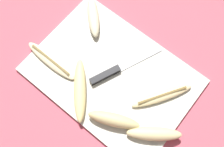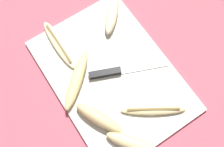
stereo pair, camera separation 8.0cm
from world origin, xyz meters
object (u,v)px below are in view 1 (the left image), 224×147
object	(u,v)px
banana_bright_far	(93,17)
banana_ripe_center	(162,96)
banana_golden_short	(80,90)
banana_spotted_left	(114,120)
banana_mellow_near	(154,134)
knife	(113,71)
banana_cream_curved	(51,61)

from	to	relation	value
banana_bright_far	banana_ripe_center	world-z (taller)	banana_bright_far
banana_golden_short	banana_spotted_left	size ratio (longest dim) A/B	1.12
banana_mellow_near	banana_ripe_center	world-z (taller)	banana_mellow_near
banana_bright_far	banana_ripe_center	xyz separation A→B (m)	(0.33, -0.07, -0.01)
banana_spotted_left	knife	bearing A→B (deg)	129.91
banana_cream_curved	banana_ripe_center	xyz separation A→B (m)	(0.34, 0.13, 0.00)
banana_golden_short	banana_bright_far	world-z (taller)	banana_bright_far
banana_cream_curved	banana_ripe_center	distance (m)	0.36
banana_bright_far	banana_ripe_center	size ratio (longest dim) A/B	0.75
banana_bright_far	banana_spotted_left	world-z (taller)	banana_spotted_left
banana_cream_curved	banana_ripe_center	world-z (taller)	banana_ripe_center
banana_cream_curved	banana_ripe_center	bearing A→B (deg)	20.48
banana_cream_curved	banana_mellow_near	xyz separation A→B (m)	(0.38, 0.02, 0.01)
banana_mellow_near	banana_spotted_left	bearing A→B (deg)	-159.79
banana_bright_far	banana_cream_curved	distance (m)	0.20
banana_mellow_near	banana_ripe_center	xyz separation A→B (m)	(-0.05, 0.11, -0.01)
knife	banana_cream_curved	distance (m)	0.20
banana_golden_short	banana_spotted_left	distance (m)	0.14
banana_bright_far	banana_spotted_left	size ratio (longest dim) A/B	0.88
banana_bright_far	banana_mellow_near	world-z (taller)	same
banana_golden_short	banana_cream_curved	bearing A→B (deg)	173.56
knife	banana_cream_curved	world-z (taller)	same
knife	banana_bright_far	bearing A→B (deg)	170.63
banana_mellow_near	banana_cream_curved	bearing A→B (deg)	-177.08
banana_ripe_center	banana_spotted_left	xyz separation A→B (m)	(-0.07, -0.15, 0.01)
banana_spotted_left	banana_cream_curved	bearing A→B (deg)	175.34
banana_bright_far	banana_mellow_near	distance (m)	0.42
banana_bright_far	banana_mellow_near	xyz separation A→B (m)	(0.38, -0.18, -0.00)
banana_cream_curved	banana_spotted_left	world-z (taller)	banana_spotted_left
banana_golden_short	banana_spotted_left	world-z (taller)	banana_spotted_left
banana_golden_short	banana_spotted_left	xyz separation A→B (m)	(0.14, -0.01, 0.00)
banana_cream_curved	banana_spotted_left	distance (m)	0.27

